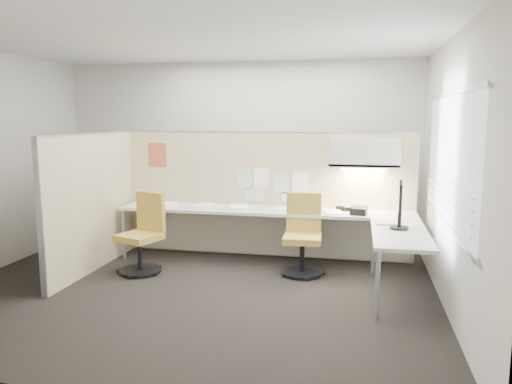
% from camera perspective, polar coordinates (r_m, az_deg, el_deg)
% --- Properties ---
extents(floor, '(5.50, 4.50, 0.01)m').
position_cam_1_polar(floor, '(5.91, -7.25, -10.99)').
color(floor, black).
rests_on(floor, ground).
extents(ceiling, '(5.50, 4.50, 0.01)m').
position_cam_1_polar(ceiling, '(5.63, -7.81, 17.04)').
color(ceiling, white).
rests_on(ceiling, wall_back).
extents(wall_back, '(5.50, 0.02, 2.80)m').
position_cam_1_polar(wall_back, '(7.75, -2.04, 4.37)').
color(wall_back, beige).
rests_on(wall_back, ground).
extents(wall_front, '(5.50, 0.02, 2.80)m').
position_cam_1_polar(wall_front, '(3.57, -19.44, -1.06)').
color(wall_front, beige).
rests_on(wall_front, ground).
extents(wall_right, '(0.02, 4.50, 2.80)m').
position_cam_1_polar(wall_right, '(5.37, 21.43, 1.91)').
color(wall_right, beige).
rests_on(wall_right, ground).
extents(window_pane, '(0.01, 2.80, 1.30)m').
position_cam_1_polar(window_pane, '(5.35, 21.25, 3.52)').
color(window_pane, '#9DACB6').
rests_on(window_pane, wall_right).
extents(partition_back, '(4.10, 0.06, 1.75)m').
position_cam_1_polar(partition_back, '(7.07, 1.06, -0.32)').
color(partition_back, beige).
rests_on(partition_back, floor).
extents(partition_left, '(0.06, 2.20, 1.75)m').
position_cam_1_polar(partition_left, '(6.75, -18.14, -1.18)').
color(partition_left, beige).
rests_on(partition_left, floor).
extents(desk, '(4.00, 2.07, 0.73)m').
position_cam_1_polar(desk, '(6.59, 3.55, -3.40)').
color(desk, beige).
rests_on(desk, floor).
extents(overhead_bin, '(0.90, 0.36, 0.38)m').
position_cam_1_polar(overhead_bin, '(6.67, 12.25, 4.44)').
color(overhead_bin, beige).
rests_on(overhead_bin, partition_back).
extents(task_light_strip, '(0.60, 0.06, 0.02)m').
position_cam_1_polar(task_light_strip, '(6.68, 12.19, 2.65)').
color(task_light_strip, '#FFEABF').
rests_on(task_light_strip, overhead_bin).
extents(pinned_papers, '(1.01, 0.00, 0.47)m').
position_cam_1_polar(pinned_papers, '(7.00, 1.66, 0.89)').
color(pinned_papers, '#8CBF8C').
rests_on(pinned_papers, partition_back).
extents(poster, '(0.28, 0.00, 0.35)m').
position_cam_1_polar(poster, '(7.43, -11.22, 4.18)').
color(poster, '#FF5820').
rests_on(poster, partition_back).
extents(chair_left, '(0.60, 0.61, 1.00)m').
position_cam_1_polar(chair_left, '(6.54, -12.77, -4.91)').
color(chair_left, black).
rests_on(chair_left, floor).
extents(chair_right, '(0.53, 0.53, 1.00)m').
position_cam_1_polar(chair_right, '(6.35, 5.37, -5.16)').
color(chair_right, black).
rests_on(chair_right, floor).
extents(monitor, '(0.21, 0.50, 0.52)m').
position_cam_1_polar(monitor, '(5.74, 16.17, -1.15)').
color(monitor, black).
rests_on(monitor, desk).
extents(phone, '(0.24, 0.23, 0.12)m').
position_cam_1_polar(phone, '(6.52, 11.62, -2.08)').
color(phone, black).
rests_on(phone, desk).
extents(stapler, '(0.14, 0.05, 0.05)m').
position_cam_1_polar(stapler, '(6.73, 10.67, -1.96)').
color(stapler, black).
rests_on(stapler, desk).
extents(tape_dispenser, '(0.12, 0.09, 0.06)m').
position_cam_1_polar(tape_dispenser, '(6.74, 9.57, -1.86)').
color(tape_dispenser, black).
rests_on(tape_dispenser, desk).
extents(coat_hook, '(0.18, 0.47, 1.41)m').
position_cam_1_polar(coat_hook, '(6.04, -22.85, 2.62)').
color(coat_hook, silver).
rests_on(coat_hook, partition_left).
extents(paper_stack_0, '(0.27, 0.33, 0.03)m').
position_cam_1_polar(paper_stack_0, '(7.16, -9.98, -1.38)').
color(paper_stack_0, white).
rests_on(paper_stack_0, desk).
extents(paper_stack_1, '(0.29, 0.34, 0.02)m').
position_cam_1_polar(paper_stack_1, '(7.02, -5.98, -1.53)').
color(paper_stack_1, white).
rests_on(paper_stack_1, desk).
extents(paper_stack_2, '(0.24, 0.31, 0.04)m').
position_cam_1_polar(paper_stack_2, '(6.76, -1.95, -1.79)').
color(paper_stack_2, white).
rests_on(paper_stack_2, desk).
extents(paper_stack_3, '(0.24, 0.31, 0.02)m').
position_cam_1_polar(paper_stack_3, '(6.77, 3.38, -1.90)').
color(paper_stack_3, white).
rests_on(paper_stack_3, desk).
extents(paper_stack_4, '(0.30, 0.35, 0.02)m').
position_cam_1_polar(paper_stack_4, '(6.58, 8.82, -2.29)').
color(paper_stack_4, white).
rests_on(paper_stack_4, desk).
extents(paper_stack_5, '(0.26, 0.32, 0.02)m').
position_cam_1_polar(paper_stack_5, '(6.08, 14.55, -3.35)').
color(paper_stack_5, white).
rests_on(paper_stack_5, desk).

